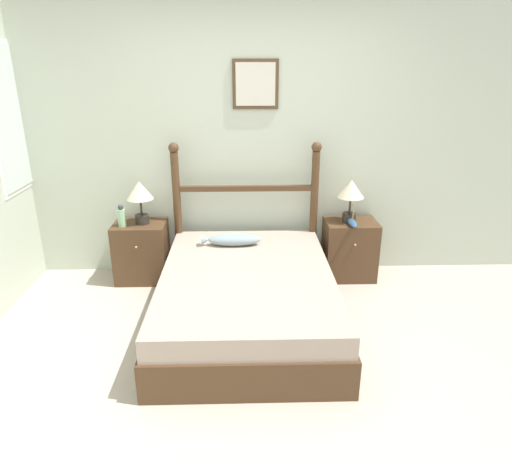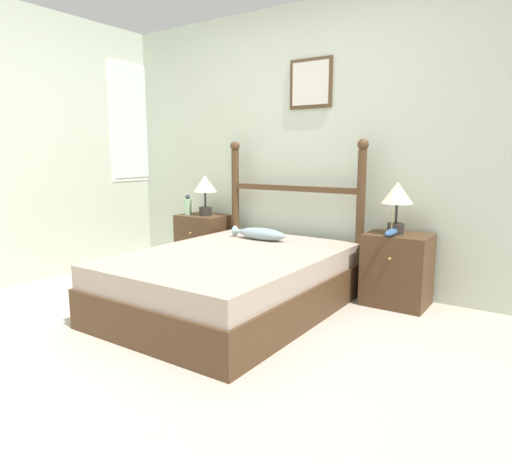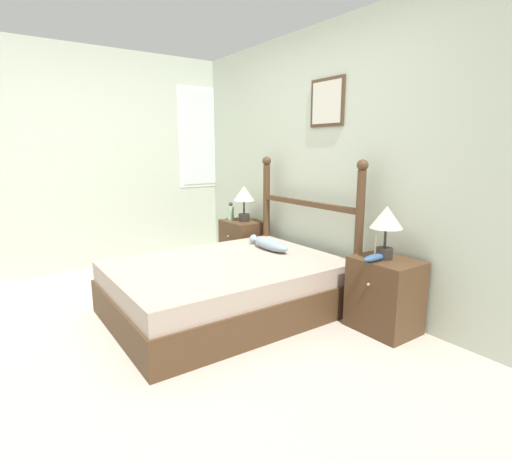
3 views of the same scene
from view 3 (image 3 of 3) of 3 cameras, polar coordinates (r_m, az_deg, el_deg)
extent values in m
plane|color=#B7AD9E|center=(3.35, -13.66, -13.81)|extent=(16.00, 16.00, 0.00)
cube|color=beige|center=(3.98, 9.53, 9.42)|extent=(6.40, 0.06, 2.55)
cube|color=#4C3823|center=(3.92, 10.14, 17.57)|extent=(0.42, 0.02, 0.44)
cube|color=beige|center=(3.91, 10.01, 17.58)|extent=(0.36, 0.01, 0.38)
cube|color=beige|center=(5.08, -23.35, 9.10)|extent=(0.06, 6.40, 2.55)
cube|color=white|center=(5.63, -6.38, 13.00)|extent=(0.01, 0.97, 1.31)
cube|color=silver|center=(5.63, -6.34, 13.00)|extent=(0.01, 0.89, 1.23)
cube|color=#4C331E|center=(3.56, -4.28, -9.37)|extent=(1.39, 1.92, 0.29)
cube|color=tan|center=(3.49, -4.34, -5.88)|extent=(1.35, 1.88, 0.17)
cylinder|color=#4C331E|center=(4.46, 1.49, 1.36)|extent=(0.07, 0.07, 1.24)
sphere|color=#4C331E|center=(4.39, 1.54, 9.90)|extent=(0.10, 0.10, 0.10)
cylinder|color=#4C331E|center=(3.51, 14.42, -1.85)|extent=(0.07, 0.07, 1.24)
sphere|color=#4C331E|center=(3.42, 14.99, 9.01)|extent=(0.10, 0.10, 0.10)
cube|color=#4C331E|center=(3.91, 7.28, 3.87)|extent=(1.32, 0.05, 0.05)
cube|color=#4C331E|center=(4.77, -1.88, -2.02)|extent=(0.49, 0.39, 0.58)
sphere|color=tan|center=(4.64, -4.01, -0.83)|extent=(0.02, 0.02, 0.02)
cube|color=#4C331E|center=(3.33, 17.90, -8.76)|extent=(0.49, 0.39, 0.58)
sphere|color=tan|center=(3.13, 15.76, -7.43)|extent=(0.02, 0.02, 0.02)
cylinder|color=#2D2823|center=(4.68, -1.72, 1.87)|extent=(0.13, 0.13, 0.09)
cylinder|color=#2D2823|center=(4.66, -1.72, 3.33)|extent=(0.02, 0.02, 0.16)
cone|color=beige|center=(4.64, -1.74, 5.33)|extent=(0.25, 0.25, 0.17)
cylinder|color=#2D2823|center=(3.24, 17.84, -3.12)|extent=(0.13, 0.13, 0.09)
cylinder|color=#2D2823|center=(3.22, 17.97, -1.03)|extent=(0.02, 0.02, 0.16)
cone|color=beige|center=(3.19, 18.16, 1.83)|extent=(0.25, 0.25, 0.17)
cylinder|color=#99C699|center=(4.77, -3.62, 2.54)|extent=(0.08, 0.08, 0.17)
sphere|color=#333338|center=(4.75, -3.64, 3.77)|extent=(0.05, 0.05, 0.05)
ellipsoid|color=#335684|center=(3.15, 16.58, -3.75)|extent=(0.07, 0.23, 0.05)
cylinder|color=#997F56|center=(3.13, 16.69, -1.93)|extent=(0.01, 0.01, 0.15)
ellipsoid|color=#8499A3|center=(3.84, 2.16, -2.04)|extent=(0.48, 0.15, 0.11)
cone|color=#8499A3|center=(4.05, -0.12, -1.31)|extent=(0.07, 0.10, 0.10)
camera|label=1|loc=(3.35, -66.34, 15.35)|focal=32.00mm
camera|label=2|loc=(1.33, -86.44, -8.72)|focal=32.00mm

